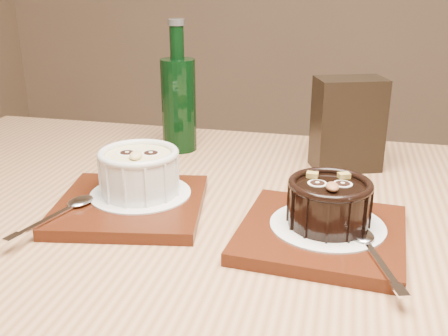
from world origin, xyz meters
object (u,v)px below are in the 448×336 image
Objects in this scene: tray_right at (321,234)px; green_bottle at (179,101)px; table at (244,294)px; tray_left at (131,205)px; ramekin_white at (139,170)px; ramekin_dark at (329,201)px; condiment_stand at (348,124)px.

green_bottle reaches higher than tray_right.
table is at bearing -59.20° from green_bottle.
tray_left is 0.05m from ramekin_white.
ramekin_white reaches higher than tray_left.
ramekin_white is 0.24m from ramekin_dark.
tray_left is at bearing -117.30° from ramekin_white.
condiment_stand is (0.26, 0.20, 0.02)m from ramekin_white.
green_bottle is at bearing 172.91° from condiment_stand.
ramekin_dark is 0.38m from green_bottle.
ramekin_dark is (0.09, -0.00, 0.14)m from table.
ramekin_white is 1.10× the size of ramekin_dark.
tray_right is 0.39m from green_bottle.
green_bottle reaches higher than tray_left.
green_bottle is at bearing 92.62° from tray_left.
green_bottle is at bearing 131.81° from tray_right.
ramekin_white is (-0.15, 0.04, 0.14)m from table.
condiment_stand reaches higher than ramekin_white.
tray_left is 0.35m from condiment_stand.
ramekin_white is (0.01, 0.02, 0.04)m from tray_left.
ramekin_dark is at bearing -46.86° from green_bottle.
tray_left is 0.27m from green_bottle.
table is 6.76× the size of tray_left.
table is at bearing -25.75° from ramekin_white.
ramekin_white is 0.48× the size of green_bottle.
ramekin_dark reaches higher than tray_left.
tray_left is 1.75× the size of ramekin_white.
table is at bearing -7.56° from tray_left.
table is 11.82× the size of ramekin_white.
ramekin_white is at bearing -85.65° from green_bottle.
table is 0.21m from ramekin_white.
table is 0.36m from green_bottle.
condiment_stand is at bearing -7.09° from green_bottle.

